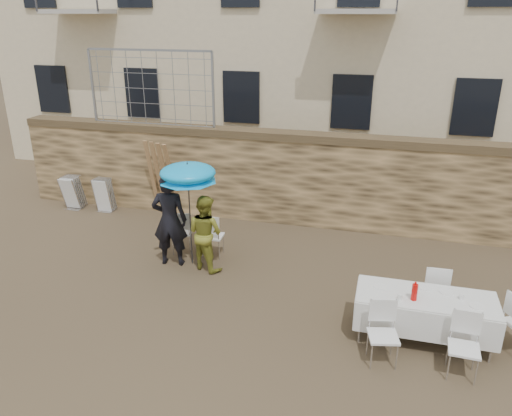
% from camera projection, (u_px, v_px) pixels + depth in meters
% --- Properties ---
extents(ground, '(80.00, 80.00, 0.00)m').
position_uv_depth(ground, '(196.00, 335.00, 8.01)').
color(ground, brown).
rests_on(ground, ground).
extents(stone_wall, '(13.00, 0.50, 2.20)m').
position_uv_depth(stone_wall, '(270.00, 177.00, 12.10)').
color(stone_wall, olive).
rests_on(stone_wall, ground).
extents(chain_link_fence, '(3.20, 0.06, 1.80)m').
position_uv_depth(chain_link_fence, '(151.00, 89.00, 12.10)').
color(chain_link_fence, gray).
rests_on(chain_link_fence, stone_wall).
extents(man_suit, '(0.77, 0.57, 1.92)m').
position_uv_depth(man_suit, '(170.00, 220.00, 9.96)').
color(man_suit, black).
rests_on(man_suit, ground).
extents(woman_dress, '(0.92, 0.83, 1.55)m').
position_uv_depth(woman_dress, '(205.00, 233.00, 9.85)').
color(woman_dress, gold).
rests_on(woman_dress, ground).
extents(umbrella, '(1.13, 1.13, 2.00)m').
position_uv_depth(umbrella, '(188.00, 176.00, 9.61)').
color(umbrella, '#3F3F44').
rests_on(umbrella, ground).
extents(couple_chair_left, '(0.59, 0.59, 0.96)m').
position_uv_depth(couple_chair_left, '(182.00, 231.00, 10.63)').
color(couple_chair_left, white).
rests_on(couple_chair_left, ground).
extents(couple_chair_right, '(0.51, 0.51, 0.96)m').
position_uv_depth(couple_chair_right, '(213.00, 235.00, 10.46)').
color(couple_chair_right, white).
rests_on(couple_chair_right, ground).
extents(banquet_table, '(2.10, 0.85, 0.78)m').
position_uv_depth(banquet_table, '(426.00, 299.00, 7.66)').
color(banquet_table, white).
rests_on(banquet_table, ground).
extents(soda_bottle, '(0.09, 0.09, 0.26)m').
position_uv_depth(soda_bottle, '(414.00, 292.00, 7.51)').
color(soda_bottle, red).
rests_on(soda_bottle, banquet_table).
extents(table_chair_front_left, '(0.57, 0.57, 0.96)m').
position_uv_depth(table_chair_front_left, '(383.00, 335.00, 7.22)').
color(table_chair_front_left, white).
rests_on(table_chair_front_left, ground).
extents(table_chair_front_right, '(0.50, 0.50, 0.96)m').
position_uv_depth(table_chair_front_right, '(464.00, 347.00, 6.96)').
color(table_chair_front_right, white).
rests_on(table_chair_front_right, ground).
extents(table_chair_back, '(0.50, 0.50, 0.96)m').
position_uv_depth(table_chair_back, '(435.00, 289.00, 8.42)').
color(table_chair_back, white).
rests_on(table_chair_back, ground).
extents(chair_stack_left, '(0.46, 0.47, 0.92)m').
position_uv_depth(chair_stack_left, '(76.00, 190.00, 13.15)').
color(chair_stack_left, white).
rests_on(chair_stack_left, ground).
extents(chair_stack_right, '(0.46, 0.40, 0.92)m').
position_uv_depth(chair_stack_right, '(107.00, 193.00, 12.93)').
color(chair_stack_right, white).
rests_on(chair_stack_right, ground).
extents(wood_planks, '(0.70, 0.20, 2.00)m').
position_uv_depth(wood_planks, '(163.00, 177.00, 12.41)').
color(wood_planks, '#A37749').
rests_on(wood_planks, ground).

